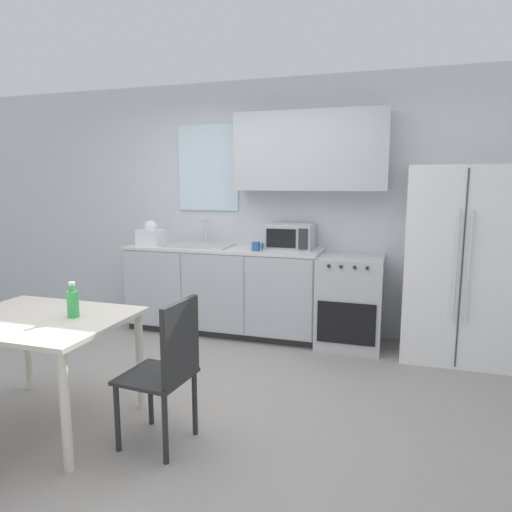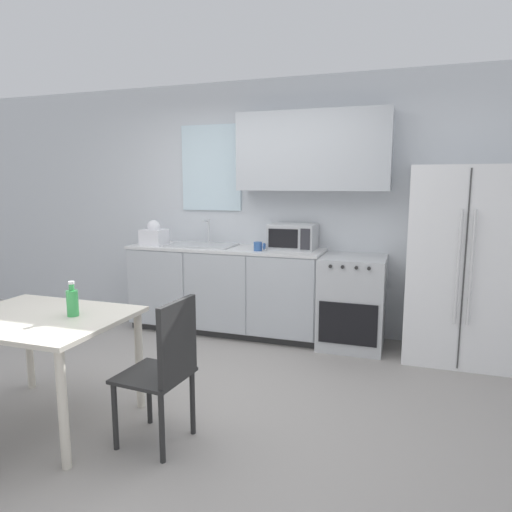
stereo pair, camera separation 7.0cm
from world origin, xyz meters
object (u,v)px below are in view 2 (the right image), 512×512
(refrigerator, at_px, (460,265))
(drink_bottle, at_px, (72,302))
(dining_table, at_px, (40,331))
(oven_range, at_px, (352,302))
(coffee_mug, at_px, (259,246))
(dining_chair_side, at_px, (166,363))
(microwave, at_px, (293,237))

(refrigerator, height_order, drink_bottle, refrigerator)
(dining_table, relative_size, drink_bottle, 4.82)
(oven_range, distance_m, refrigerator, 1.05)
(oven_range, relative_size, dining_table, 0.80)
(oven_range, relative_size, refrigerator, 0.51)
(dining_table, xyz_separation_m, drink_bottle, (0.22, 0.07, 0.20))
(coffee_mug, distance_m, dining_chair_side, 2.06)
(oven_range, xyz_separation_m, dining_chair_side, (-0.86, -2.15, 0.08))
(oven_range, distance_m, coffee_mug, 1.08)
(refrigerator, relative_size, coffee_mug, 14.86)
(microwave, xyz_separation_m, drink_bottle, (-0.95, -2.18, -0.23))
(coffee_mug, bearing_deg, dining_table, -113.09)
(refrigerator, bearing_deg, dining_chair_side, -130.48)
(coffee_mug, relative_size, dining_table, 0.11)
(oven_range, height_order, dining_chair_side, dining_chair_side)
(microwave, relative_size, dining_chair_side, 0.51)
(refrigerator, height_order, dining_table, refrigerator)
(drink_bottle, bearing_deg, refrigerator, 39.11)
(refrigerator, height_order, dining_chair_side, refrigerator)
(dining_chair_side, bearing_deg, dining_table, 95.54)
(dining_table, height_order, drink_bottle, drink_bottle)
(microwave, xyz_separation_m, coffee_mug, (-0.30, -0.23, -0.08))
(dining_chair_side, height_order, drink_bottle, drink_bottle)
(coffee_mug, xyz_separation_m, drink_bottle, (-0.65, -1.95, -0.14))
(refrigerator, xyz_separation_m, coffee_mug, (-1.89, -0.11, 0.10))
(microwave, distance_m, dining_table, 2.58)
(microwave, bearing_deg, oven_range, -8.86)
(microwave, distance_m, dining_chair_side, 2.32)
(refrigerator, xyz_separation_m, dining_chair_side, (-1.81, -2.12, -0.35))
(dining_chair_side, bearing_deg, drink_bottle, 89.87)
(refrigerator, xyz_separation_m, microwave, (-1.59, 0.12, 0.18))
(coffee_mug, bearing_deg, refrigerator, 3.32)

